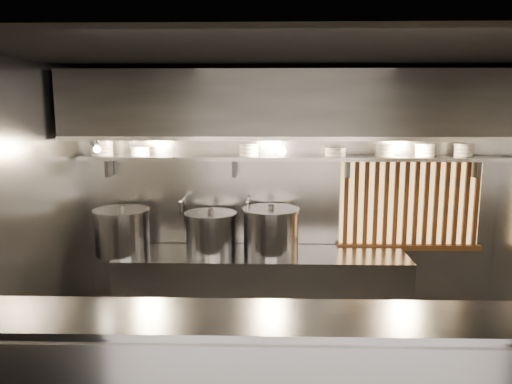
{
  "coord_description": "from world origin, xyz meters",
  "views": [
    {
      "loc": [
        -0.23,
        -3.88,
        2.42
      ],
      "look_at": [
        -0.35,
        0.55,
        1.65
      ],
      "focal_mm": 35.0,
      "sensor_mm": 36.0,
      "label": 1
    }
  ],
  "objects_px": {
    "pendant_bulb": "(282,151)",
    "stock_pot_left": "(122,231)",
    "stock_pot_right": "(271,230)",
    "stock_pot_mid": "(211,232)",
    "heat_lamp": "(95,143)"
  },
  "relations": [
    {
      "from": "pendant_bulb",
      "to": "stock_pot_left",
      "type": "relative_size",
      "value": 0.24
    },
    {
      "from": "stock_pot_right",
      "to": "pendant_bulb",
      "type": "bearing_deg",
      "value": 18.26
    },
    {
      "from": "stock_pot_mid",
      "to": "stock_pot_right",
      "type": "relative_size",
      "value": 0.86
    },
    {
      "from": "pendant_bulb",
      "to": "stock_pot_mid",
      "type": "bearing_deg",
      "value": -177.6
    },
    {
      "from": "stock_pot_mid",
      "to": "stock_pot_right",
      "type": "height_order",
      "value": "stock_pot_right"
    },
    {
      "from": "stock_pot_mid",
      "to": "stock_pot_right",
      "type": "bearing_deg",
      "value": -0.36
    },
    {
      "from": "heat_lamp",
      "to": "stock_pot_right",
      "type": "relative_size",
      "value": 0.44
    },
    {
      "from": "stock_pot_mid",
      "to": "stock_pot_right",
      "type": "distance_m",
      "value": 0.63
    },
    {
      "from": "heat_lamp",
      "to": "pendant_bulb",
      "type": "bearing_deg",
      "value": 11.0
    },
    {
      "from": "pendant_bulb",
      "to": "stock_pot_left",
      "type": "bearing_deg",
      "value": -176.71
    },
    {
      "from": "pendant_bulb",
      "to": "stock_pot_mid",
      "type": "xyz_separation_m",
      "value": [
        -0.74,
        -0.03,
        -0.85
      ]
    },
    {
      "from": "heat_lamp",
      "to": "stock_pot_left",
      "type": "bearing_deg",
      "value": 59.86
    },
    {
      "from": "stock_pot_left",
      "to": "stock_pot_mid",
      "type": "height_order",
      "value": "stock_pot_left"
    },
    {
      "from": "heat_lamp",
      "to": "pendant_bulb",
      "type": "distance_m",
      "value": 1.83
    },
    {
      "from": "stock_pot_left",
      "to": "heat_lamp",
      "type": "bearing_deg",
      "value": -120.14
    }
  ]
}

